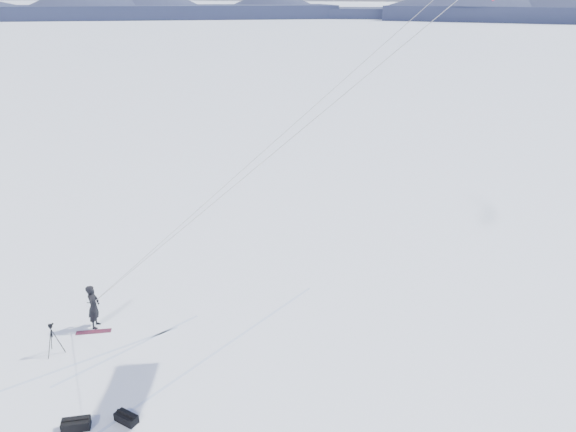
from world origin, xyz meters
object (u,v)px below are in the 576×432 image
at_px(tripod, 52,335).
at_px(gear_bag_a, 76,424).
at_px(snowkiter, 97,326).
at_px(snowboard, 94,332).
at_px(gear_bag_b, 126,418).

xyz_separation_m(tripod, gear_bag_a, (3.57, -3.05, -0.69)).
height_order(snowkiter, tripod, tripod).
bearing_deg(snowkiter, gear_bag_a, -168.72).
height_order(snowkiter, snowboard, snowkiter).
bearing_deg(gear_bag_a, snowkiter, 91.19).
relative_size(tripod, gear_bag_a, 1.36).
distance_m(snowboard, gear_bag_b, 5.97).
distance_m(tripod, gear_bag_b, 5.43).
bearing_deg(gear_bag_b, gear_bag_a, -137.21).
xyz_separation_m(gear_bag_a, gear_bag_b, (1.34, 0.84, -0.02)).
xyz_separation_m(snowboard, gear_bag_b, (4.46, -3.96, 0.14)).
height_order(snowboard, gear_bag_b, gear_bag_b).
bearing_deg(snowboard, gear_bag_a, -86.43).
relative_size(snowboard, gear_bag_a, 1.45).
relative_size(snowkiter, gear_bag_b, 2.29).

